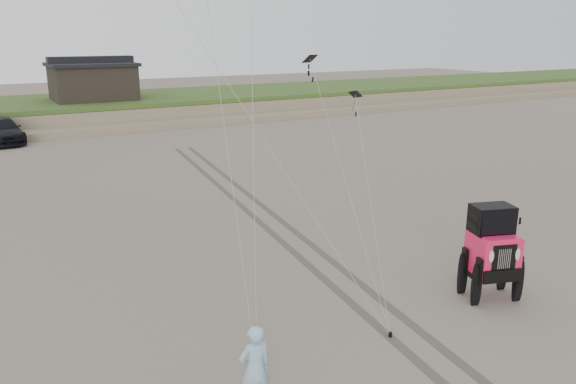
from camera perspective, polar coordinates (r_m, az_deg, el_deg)
name	(u,v)px	position (r m, az deg, el deg)	size (l,w,h in m)	color
ground	(357,327)	(13.70, 6.98, -13.44)	(160.00, 160.00, 0.00)	#6B6054
dune_ridge	(68,112)	(47.86, -21.45, 7.58)	(160.00, 14.25, 1.73)	#7A6B54
cabin	(93,80)	(47.49, -19.23, 10.68)	(6.40, 5.40, 3.35)	black
truck_c	(2,131)	(40.32, -27.09, 5.57)	(2.18, 5.37, 1.56)	black
jeep	(491,262)	(15.48, 19.97, -6.74)	(2.29, 5.30, 1.98)	#F81F53
man	(255,369)	(10.57, -3.38, -17.51)	(0.62, 0.41, 1.71)	#92B4E2
stake_main	(257,371)	(11.95, -3.16, -17.74)	(0.08, 0.08, 0.12)	black
stake_aux	(390,335)	(13.38, 10.35, -14.07)	(0.08, 0.08, 0.12)	black
tire_tracks	(269,220)	(20.88, -1.93, -2.88)	(5.22, 29.74, 0.01)	#4C443D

